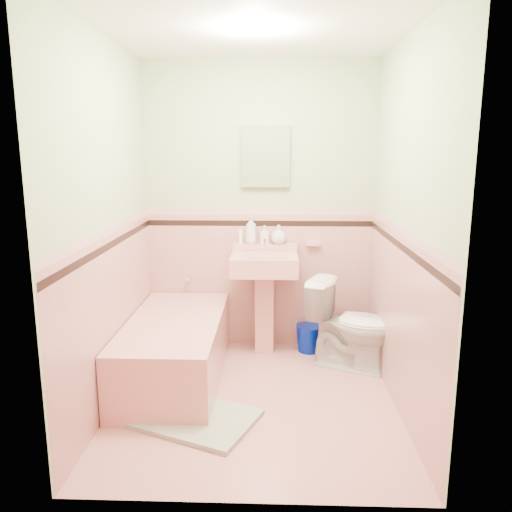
{
  "coord_description": "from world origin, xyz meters",
  "views": [
    {
      "loc": [
        0.13,
        -3.37,
        1.76
      ],
      "look_at": [
        0.0,
        0.25,
        1.0
      ],
      "focal_mm": 35.84,
      "sensor_mm": 36.0,
      "label": 1
    }
  ],
  "objects_px": {
    "soap_bottle_right": "(279,234)",
    "shoe": "(195,416)",
    "bathtub": "(175,351)",
    "toilet": "(353,325)",
    "soap_bottle_left": "(251,230)",
    "soap_bottle_mid": "(264,235)",
    "bucket": "(309,338)",
    "medicine_cabinet": "(265,156)",
    "sink": "(264,305)"
  },
  "relations": [
    {
      "from": "soap_bottle_right",
      "to": "shoe",
      "type": "xyz_separation_m",
      "value": [
        -0.55,
        -1.4,
        -0.97
      ]
    },
    {
      "from": "bathtub",
      "to": "toilet",
      "type": "relative_size",
      "value": 2.07
    },
    {
      "from": "soap_bottle_left",
      "to": "shoe",
      "type": "relative_size",
      "value": 1.68
    },
    {
      "from": "soap_bottle_right",
      "to": "toilet",
      "type": "height_order",
      "value": "soap_bottle_right"
    },
    {
      "from": "soap_bottle_mid",
      "to": "bucket",
      "type": "bearing_deg",
      "value": -16.95
    },
    {
      "from": "medicine_cabinet",
      "to": "soap_bottle_left",
      "type": "bearing_deg",
      "value": -166.21
    },
    {
      "from": "toilet",
      "to": "bucket",
      "type": "bearing_deg",
      "value": 69.05
    },
    {
      "from": "medicine_cabinet",
      "to": "shoe",
      "type": "distance_m",
      "value": 2.22
    },
    {
      "from": "bathtub",
      "to": "soap_bottle_right",
      "type": "bearing_deg",
      "value": 41.6
    },
    {
      "from": "bucket",
      "to": "shoe",
      "type": "relative_size",
      "value": 1.62
    },
    {
      "from": "bathtub",
      "to": "soap_bottle_left",
      "type": "bearing_deg",
      "value": 51.85
    },
    {
      "from": "sink",
      "to": "soap_bottle_left",
      "type": "xyz_separation_m",
      "value": [
        -0.12,
        0.18,
        0.63
      ]
    },
    {
      "from": "sink",
      "to": "bathtub",
      "type": "bearing_deg",
      "value": -142.07
    },
    {
      "from": "medicine_cabinet",
      "to": "soap_bottle_mid",
      "type": "distance_m",
      "value": 0.67
    },
    {
      "from": "toilet",
      "to": "bathtub",
      "type": "bearing_deg",
      "value": 124.09
    },
    {
      "from": "sink",
      "to": "bucket",
      "type": "relative_size",
      "value": 3.75
    },
    {
      "from": "bathtub",
      "to": "bucket",
      "type": "bearing_deg",
      "value": 28.62
    },
    {
      "from": "soap_bottle_mid",
      "to": "soap_bottle_right",
      "type": "xyz_separation_m",
      "value": [
        0.12,
        0.0,
        0.0
      ]
    },
    {
      "from": "bathtub",
      "to": "soap_bottle_left",
      "type": "distance_m",
      "value": 1.24
    },
    {
      "from": "sink",
      "to": "toilet",
      "type": "height_order",
      "value": "sink"
    },
    {
      "from": "medicine_cabinet",
      "to": "shoe",
      "type": "relative_size",
      "value": 3.58
    },
    {
      "from": "bathtub",
      "to": "soap_bottle_right",
      "type": "xyz_separation_m",
      "value": [
        0.8,
        0.71,
        0.8
      ]
    },
    {
      "from": "toilet",
      "to": "bucket",
      "type": "height_order",
      "value": "toilet"
    },
    {
      "from": "soap_bottle_left",
      "to": "bucket",
      "type": "distance_m",
      "value": 1.09
    },
    {
      "from": "soap_bottle_mid",
      "to": "shoe",
      "type": "xyz_separation_m",
      "value": [
        -0.42,
        -1.4,
        -0.96
      ]
    },
    {
      "from": "sink",
      "to": "medicine_cabinet",
      "type": "bearing_deg",
      "value": 90.0
    },
    {
      "from": "sink",
      "to": "shoe",
      "type": "distance_m",
      "value": 1.35
    },
    {
      "from": "medicine_cabinet",
      "to": "soap_bottle_right",
      "type": "relative_size",
      "value": 3.15
    },
    {
      "from": "sink",
      "to": "bucket",
      "type": "bearing_deg",
      "value": 8.27
    },
    {
      "from": "soap_bottle_left",
      "to": "sink",
      "type": "bearing_deg",
      "value": -55.81
    },
    {
      "from": "sink",
      "to": "bucket",
      "type": "distance_m",
      "value": 0.52
    },
    {
      "from": "bucket",
      "to": "shoe",
      "type": "distance_m",
      "value": 1.52
    },
    {
      "from": "bucket",
      "to": "bathtub",
      "type": "bearing_deg",
      "value": -151.38
    },
    {
      "from": "sink",
      "to": "soap_bottle_mid",
      "type": "bearing_deg",
      "value": 91.42
    },
    {
      "from": "sink",
      "to": "bucket",
      "type": "height_order",
      "value": "sink"
    },
    {
      "from": "soap_bottle_mid",
      "to": "toilet",
      "type": "height_order",
      "value": "soap_bottle_mid"
    },
    {
      "from": "medicine_cabinet",
      "to": "shoe",
      "type": "height_order",
      "value": "medicine_cabinet"
    },
    {
      "from": "bathtub",
      "to": "toilet",
      "type": "xyz_separation_m",
      "value": [
        1.4,
        0.27,
        0.14
      ]
    },
    {
      "from": "bathtub",
      "to": "bucket",
      "type": "xyz_separation_m",
      "value": [
        1.08,
        0.59,
        -0.11
      ]
    },
    {
      "from": "soap_bottle_left",
      "to": "bucket",
      "type": "height_order",
      "value": "soap_bottle_left"
    },
    {
      "from": "soap_bottle_mid",
      "to": "bucket",
      "type": "xyz_separation_m",
      "value": [
        0.4,
        -0.12,
        -0.91
      ]
    },
    {
      "from": "medicine_cabinet",
      "to": "soap_bottle_mid",
      "type": "relative_size",
      "value": 3.22
    },
    {
      "from": "soap_bottle_left",
      "to": "soap_bottle_right",
      "type": "distance_m",
      "value": 0.25
    },
    {
      "from": "soap_bottle_left",
      "to": "shoe",
      "type": "height_order",
      "value": "soap_bottle_left"
    },
    {
      "from": "shoe",
      "to": "bucket",
      "type": "bearing_deg",
      "value": 69.5
    },
    {
      "from": "medicine_cabinet",
      "to": "toilet",
      "type": "bearing_deg",
      "value": -33.01
    },
    {
      "from": "soap_bottle_right",
      "to": "toilet",
      "type": "xyz_separation_m",
      "value": [
        0.6,
        -0.44,
        -0.67
      ]
    },
    {
      "from": "soap_bottle_mid",
      "to": "shoe",
      "type": "relative_size",
      "value": 1.11
    },
    {
      "from": "soap_bottle_mid",
      "to": "bathtub",
      "type": "bearing_deg",
      "value": -133.57
    },
    {
      "from": "medicine_cabinet",
      "to": "soap_bottle_mid",
      "type": "bearing_deg",
      "value": -98.48
    }
  ]
}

